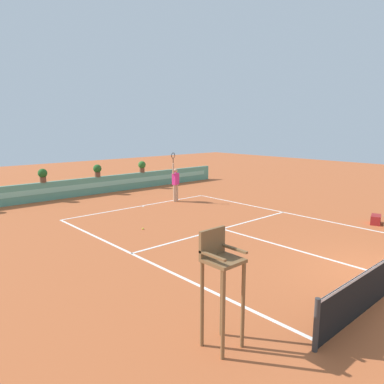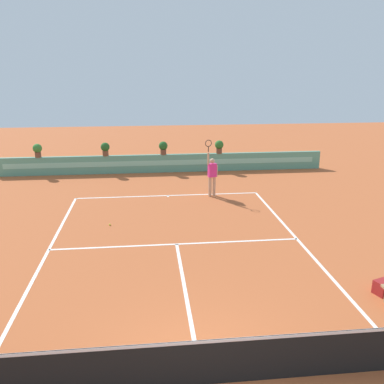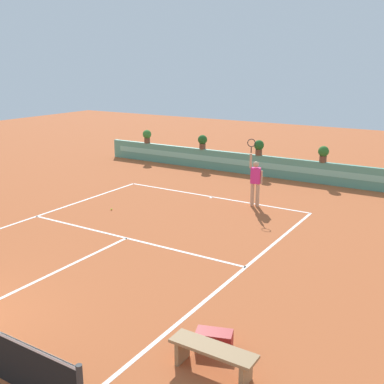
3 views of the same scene
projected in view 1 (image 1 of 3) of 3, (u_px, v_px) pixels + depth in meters
name	position (u px, v px, depth m)	size (l,w,h in m)	color
ground_plane	(230.00, 231.00, 13.65)	(60.00, 60.00, 0.00)	#B2562D
court_lines	(216.00, 227.00, 14.18)	(8.32, 11.94, 0.01)	white
back_wall_barrier	(98.00, 185.00, 21.16)	(18.00, 0.21, 1.00)	#599E84
umpire_chair	(220.00, 275.00, 6.32)	(0.60, 0.60, 2.14)	brown
gear_bag	(376.00, 220.00, 14.64)	(0.70, 0.36, 0.36)	maroon
tennis_player	(176.00, 182.00, 18.89)	(0.60, 0.31, 2.58)	tan
tennis_ball_near_baseline	(143.00, 229.00, 13.84)	(0.07, 0.07, 0.07)	#CCE033
potted_plant_right	(142.00, 166.00, 23.05)	(0.48, 0.48, 0.72)	brown
potted_plant_centre	(97.00, 170.00, 21.00)	(0.48, 0.48, 0.72)	brown
potted_plant_left	(43.00, 175.00, 18.93)	(0.48, 0.48, 0.72)	brown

